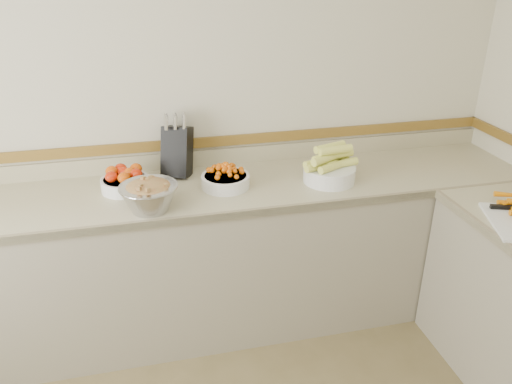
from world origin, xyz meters
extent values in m
plane|color=beige|center=(0.00, 2.00, 1.30)|extent=(4.00, 0.00, 4.00)
cube|color=tan|center=(0.00, 1.68, 0.88)|extent=(4.00, 0.65, 0.04)
cube|color=gray|center=(0.00, 1.68, 0.43)|extent=(4.00, 0.63, 0.86)
cube|color=#887A5B|center=(0.00, 1.36, 0.88)|extent=(4.00, 0.02, 0.04)
cube|color=tan|center=(0.00, 1.99, 0.95)|extent=(4.00, 0.02, 0.10)
cube|color=brown|center=(0.00, 1.99, 1.05)|extent=(4.00, 0.02, 0.06)
cube|color=black|center=(0.02, 1.89, 1.04)|extent=(0.22, 0.23, 0.30)
cylinder|color=silver|center=(-0.03, 1.86, 1.22)|extent=(0.03, 0.04, 0.08)
cylinder|color=silver|center=(0.02, 1.86, 1.22)|extent=(0.03, 0.04, 0.08)
cylinder|color=silver|center=(0.07, 1.86, 1.22)|extent=(0.03, 0.04, 0.08)
cylinder|color=silver|center=(-0.03, 1.89, 1.22)|extent=(0.03, 0.04, 0.08)
cylinder|color=silver|center=(0.02, 1.89, 1.22)|extent=(0.03, 0.04, 0.08)
cylinder|color=silver|center=(0.07, 1.89, 1.22)|extent=(0.03, 0.04, 0.08)
cylinder|color=silver|center=(-0.03, 1.92, 1.22)|extent=(0.03, 0.04, 0.08)
cylinder|color=silver|center=(0.02, 1.92, 1.22)|extent=(0.03, 0.04, 0.08)
cylinder|color=silver|center=(0.07, 1.92, 1.22)|extent=(0.03, 0.04, 0.08)
cylinder|color=white|center=(-0.28, 1.75, 0.93)|extent=(0.26, 0.26, 0.07)
torus|color=white|center=(-0.28, 1.75, 0.96)|extent=(0.26, 0.26, 0.01)
cylinder|color=white|center=(-0.28, 1.75, 0.96)|extent=(0.22, 0.22, 0.01)
ellipsoid|color=red|center=(-0.35, 1.71, 1.00)|extent=(0.07, 0.07, 0.06)
ellipsoid|color=#D74C07|center=(-0.28, 1.68, 1.00)|extent=(0.07, 0.07, 0.06)
ellipsoid|color=red|center=(-0.22, 1.72, 1.00)|extent=(0.07, 0.07, 0.06)
ellipsoid|color=#D74C07|center=(-0.35, 1.79, 1.00)|extent=(0.07, 0.07, 0.06)
ellipsoid|color=red|center=(-0.28, 1.76, 1.00)|extent=(0.07, 0.07, 0.06)
ellipsoid|color=#D74C07|center=(-0.22, 1.80, 1.00)|extent=(0.07, 0.07, 0.06)
ellipsoid|color=red|center=(-0.30, 1.81, 1.00)|extent=(0.07, 0.07, 0.06)
ellipsoid|color=#D74C07|center=(-0.25, 1.74, 1.00)|extent=(0.07, 0.07, 0.06)
cylinder|color=white|center=(0.25, 1.66, 0.93)|extent=(0.26, 0.26, 0.07)
torus|color=white|center=(0.25, 1.66, 0.96)|extent=(0.27, 0.27, 0.01)
cylinder|color=white|center=(0.25, 1.66, 0.96)|extent=(0.23, 0.23, 0.01)
sphere|color=#DF5C07|center=(0.30, 1.62, 1.00)|extent=(0.03, 0.03, 0.03)
sphere|color=#DF5C07|center=(0.31, 1.70, 1.00)|extent=(0.03, 0.03, 0.03)
sphere|color=#DF5C07|center=(0.27, 1.66, 1.01)|extent=(0.03, 0.03, 0.03)
sphere|color=#DF5C07|center=(0.25, 1.67, 1.03)|extent=(0.03, 0.03, 0.03)
sphere|color=#DF5C07|center=(0.25, 1.67, 1.02)|extent=(0.03, 0.03, 0.03)
sphere|color=#DF5C07|center=(0.19, 1.68, 1.00)|extent=(0.03, 0.03, 0.03)
sphere|color=#DF5C07|center=(0.31, 1.73, 0.99)|extent=(0.03, 0.03, 0.03)
sphere|color=#DF5C07|center=(0.25, 1.66, 1.03)|extent=(0.03, 0.03, 0.03)
sphere|color=#DF5C07|center=(0.30, 1.66, 1.00)|extent=(0.03, 0.03, 0.03)
sphere|color=#DF5C07|center=(0.17, 1.62, 0.99)|extent=(0.03, 0.03, 0.03)
sphere|color=#DF5C07|center=(0.28, 1.62, 1.01)|extent=(0.03, 0.03, 0.03)
sphere|color=#DF5C07|center=(0.29, 1.69, 1.01)|extent=(0.03, 0.03, 0.03)
sphere|color=#DF5C07|center=(0.30, 1.58, 0.99)|extent=(0.03, 0.03, 0.03)
sphere|color=#DF5C07|center=(0.20, 1.74, 0.99)|extent=(0.03, 0.03, 0.03)
sphere|color=#DF5C07|center=(0.31, 1.67, 1.00)|extent=(0.03, 0.03, 0.03)
sphere|color=#DF5C07|center=(0.18, 1.66, 1.00)|extent=(0.03, 0.03, 0.03)
sphere|color=#DF5C07|center=(0.25, 1.63, 1.01)|extent=(0.03, 0.03, 0.03)
sphere|color=#DF5C07|center=(0.27, 1.66, 1.03)|extent=(0.03, 0.03, 0.03)
sphere|color=#DF5C07|center=(0.26, 1.64, 1.01)|extent=(0.03, 0.03, 0.03)
sphere|color=#DF5C07|center=(0.18, 1.63, 1.00)|extent=(0.03, 0.03, 0.03)
sphere|color=#DF5C07|center=(0.27, 1.63, 1.01)|extent=(0.03, 0.03, 0.03)
sphere|color=#DF5C07|center=(0.27, 1.64, 1.02)|extent=(0.03, 0.03, 0.03)
sphere|color=#DF5C07|center=(0.18, 1.64, 0.99)|extent=(0.03, 0.03, 0.03)
sphere|color=#DF5C07|center=(0.18, 1.60, 0.99)|extent=(0.03, 0.03, 0.03)
sphere|color=#DF5C07|center=(0.27, 1.59, 1.00)|extent=(0.03, 0.03, 0.03)
sphere|color=#DF5C07|center=(0.32, 1.72, 0.99)|extent=(0.03, 0.03, 0.03)
sphere|color=#DF5C07|center=(0.25, 1.70, 1.01)|extent=(0.03, 0.03, 0.03)
sphere|color=#DF5C07|center=(0.31, 1.65, 1.00)|extent=(0.03, 0.03, 0.03)
sphere|color=#DF5C07|center=(0.22, 1.66, 1.01)|extent=(0.03, 0.03, 0.03)
sphere|color=#DF5C07|center=(0.27, 1.65, 1.02)|extent=(0.03, 0.03, 0.03)
sphere|color=#DF5C07|center=(0.29, 1.66, 1.01)|extent=(0.03, 0.03, 0.03)
sphere|color=#DF5C07|center=(0.24, 1.65, 1.03)|extent=(0.03, 0.03, 0.03)
sphere|color=#DF5C07|center=(0.26, 1.72, 1.00)|extent=(0.03, 0.03, 0.03)
sphere|color=#DF5C07|center=(0.23, 1.68, 1.02)|extent=(0.03, 0.03, 0.03)
sphere|color=#DF5C07|center=(0.21, 1.72, 1.00)|extent=(0.03, 0.03, 0.03)
sphere|color=#DF5C07|center=(0.26, 1.66, 1.03)|extent=(0.03, 0.03, 0.03)
sphere|color=#DF5C07|center=(0.19, 1.70, 0.99)|extent=(0.03, 0.03, 0.03)
sphere|color=#DF5C07|center=(0.27, 1.66, 1.03)|extent=(0.03, 0.03, 0.03)
sphere|color=#DF5C07|center=(0.27, 1.64, 1.01)|extent=(0.03, 0.03, 0.03)
sphere|color=#DF5C07|center=(0.29, 1.68, 1.01)|extent=(0.03, 0.03, 0.03)
sphere|color=#DF5C07|center=(0.26, 1.66, 1.03)|extent=(0.03, 0.03, 0.03)
sphere|color=#DF5C07|center=(0.23, 1.60, 1.00)|extent=(0.03, 0.03, 0.03)
cylinder|color=white|center=(0.83, 1.60, 0.94)|extent=(0.29, 0.29, 0.09)
torus|color=white|center=(0.83, 1.60, 0.98)|extent=(0.29, 0.29, 0.01)
cylinder|color=#E9EB62|center=(0.77, 1.58, 1.01)|extent=(0.20, 0.11, 0.04)
cylinder|color=#E9EB62|center=(0.83, 1.56, 1.01)|extent=(0.19, 0.13, 0.04)
cylinder|color=#E9EB62|center=(0.89, 1.59, 1.01)|extent=(0.20, 0.08, 0.04)
cylinder|color=#E9EB62|center=(0.78, 1.64, 1.01)|extent=(0.20, 0.11, 0.04)
cylinder|color=#E9EB62|center=(0.86, 1.65, 1.01)|extent=(0.20, 0.07, 0.04)
cylinder|color=#E9EB62|center=(0.81, 1.60, 1.05)|extent=(0.19, 0.12, 0.04)
cylinder|color=#E9EB62|center=(0.87, 1.61, 1.05)|extent=(0.20, 0.08, 0.04)
cylinder|color=#E9EB62|center=(0.84, 1.63, 1.09)|extent=(0.20, 0.10, 0.04)
cylinder|color=#E9EB62|center=(0.79, 1.57, 1.05)|extent=(0.19, 0.13, 0.04)
cylinder|color=#E9EB62|center=(0.85, 1.58, 1.09)|extent=(0.20, 0.07, 0.04)
cylinder|color=#B2B2BA|center=(-0.16, 1.47, 0.97)|extent=(0.29, 0.29, 0.13)
torus|color=#B2B2BA|center=(-0.16, 1.47, 1.03)|extent=(0.29, 0.29, 0.01)
ellipsoid|color=red|center=(-0.16, 1.47, 1.02)|extent=(0.24, 0.24, 0.08)
cube|color=red|center=(-0.08, 1.43, 1.04)|extent=(0.02, 0.02, 0.02)
cube|color=#7FBC5B|center=(-0.13, 1.44, 1.04)|extent=(0.02, 0.02, 0.02)
cube|color=red|center=(-0.14, 1.55, 1.04)|extent=(0.03, 0.03, 0.02)
cube|color=#7FBC5B|center=(-0.16, 1.48, 1.04)|extent=(0.03, 0.03, 0.02)
cube|color=red|center=(-0.14, 1.55, 1.04)|extent=(0.03, 0.03, 0.02)
cube|color=#7FBC5B|center=(-0.17, 1.38, 1.06)|extent=(0.03, 0.03, 0.02)
cube|color=red|center=(-0.21, 1.40, 1.06)|extent=(0.03, 0.03, 0.02)
cube|color=#7FBC5B|center=(-0.18, 1.51, 1.06)|extent=(0.03, 0.03, 0.02)
cube|color=red|center=(-0.16, 1.52, 1.04)|extent=(0.02, 0.02, 0.02)
cube|color=#7FBC5B|center=(-0.19, 1.53, 1.04)|extent=(0.02, 0.02, 0.02)
cube|color=red|center=(-0.16, 1.49, 1.05)|extent=(0.02, 0.02, 0.02)
cube|color=#7FBC5B|center=(-0.20, 1.43, 1.05)|extent=(0.03, 0.03, 0.02)
cube|color=red|center=(-0.16, 1.47, 1.05)|extent=(0.02, 0.02, 0.02)
cube|color=#7FBC5B|center=(-0.16, 1.46, 1.04)|extent=(0.03, 0.03, 0.02)
cube|color=black|center=(1.53, 1.06, 0.93)|extent=(0.11, 0.06, 0.02)
camera|label=1|loc=(-0.16, -0.80, 2.04)|focal=35.00mm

